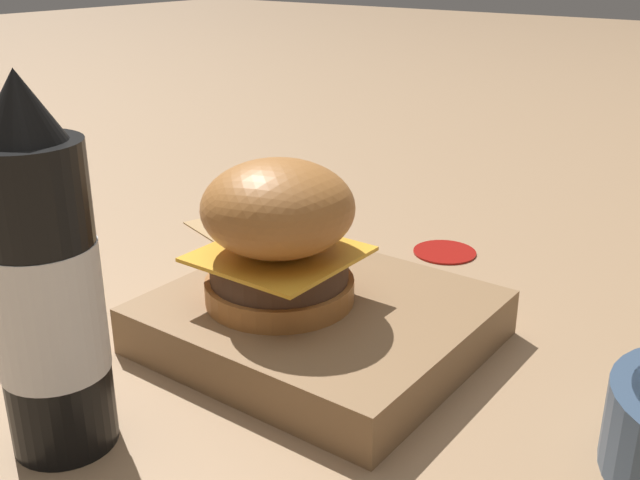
% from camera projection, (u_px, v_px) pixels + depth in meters
% --- Properties ---
extents(ground_plane, '(6.00, 6.00, 0.00)m').
position_uv_depth(ground_plane, '(319.00, 319.00, 0.63)').
color(ground_plane, '#9E7A56').
extents(serving_board, '(0.24, 0.22, 0.04)m').
position_uv_depth(serving_board, '(320.00, 322.00, 0.59)').
color(serving_board, olive).
rests_on(serving_board, ground_plane).
extents(burger, '(0.12, 0.12, 0.11)m').
position_uv_depth(burger, '(280.00, 232.00, 0.56)').
color(burger, '#AD6B33').
rests_on(burger, serving_board).
extents(ketchup_bottle, '(0.07, 0.07, 0.23)m').
position_uv_depth(ketchup_bottle, '(46.00, 291.00, 0.44)').
color(ketchup_bottle, black).
rests_on(ketchup_bottle, ground_plane).
extents(ketchup_puddle, '(0.06, 0.06, 0.00)m').
position_uv_depth(ketchup_puddle, '(445.00, 251.00, 0.77)').
color(ketchup_puddle, '#9E140F').
rests_on(ketchup_puddle, ground_plane).
extents(parchment_square, '(0.16, 0.16, 0.00)m').
position_uv_depth(parchment_square, '(261.00, 227.00, 0.84)').
color(parchment_square, tan).
rests_on(parchment_square, ground_plane).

